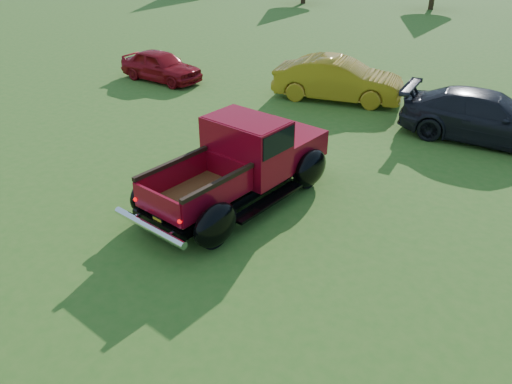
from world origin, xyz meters
The scene contains 5 objects.
ground centered at (0.00, 0.00, 0.00)m, with size 120.00×120.00×0.00m, color #33621C.
pickup_truck centered at (-0.80, 1.43, 0.90)m, with size 3.15×5.37×1.90m.
show_car_red centered at (-8.50, 7.85, 0.60)m, with size 1.41×3.50×1.19m, color maroon.
show_car_yellow centered at (-1.50, 9.04, 0.74)m, with size 1.57×4.50×1.48m, color #AD8017.
show_car_grey centered at (3.59, 7.68, 0.71)m, with size 1.98×4.86×1.41m, color black.
Camera 1 is at (4.47, -7.49, 5.80)m, focal length 35.00 mm.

